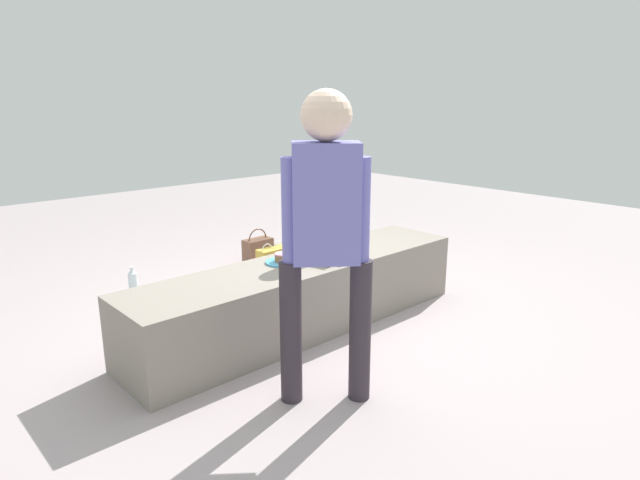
{
  "coord_description": "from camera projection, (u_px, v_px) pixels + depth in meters",
  "views": [
    {
      "loc": [
        -2.18,
        -2.54,
        1.49
      ],
      "look_at": [
        -0.19,
        -0.36,
        0.71
      ],
      "focal_mm": 30.3,
      "sensor_mm": 36.0,
      "label": 1
    }
  ],
  "objects": [
    {
      "name": "handbag_black_leather",
      "position": [
        269.0,
        289.0,
        3.96
      ],
      "size": [
        0.27,
        0.11,
        0.34
      ],
      "color": "black",
      "rests_on": "ground_plane"
    },
    {
      "name": "adult_standing",
      "position": [
        326.0,
        223.0,
        2.52
      ],
      "size": [
        0.37,
        0.34,
        1.53
      ],
      "color": "#2F2730",
      "rests_on": "ground_plane"
    },
    {
      "name": "concrete_ledge",
      "position": [
        304.0,
        295.0,
        3.55
      ],
      "size": [
        2.45,
        0.55,
        0.46
      ],
      "primitive_type": "cube",
      "color": "gray",
      "rests_on": "ground_plane"
    },
    {
      "name": "cake_box_white",
      "position": [
        183.0,
        321.0,
        3.54
      ],
      "size": [
        0.31,
        0.35,
        0.14
      ],
      "primitive_type": "cube",
      "rotation": [
        0.0,
        0.0,
        -0.13
      ],
      "color": "white",
      "rests_on": "ground_plane"
    },
    {
      "name": "gift_bag",
      "position": [
        273.0,
        266.0,
        4.39
      ],
      "size": [
        0.26,
        0.12,
        0.36
      ],
      "color": "gold",
      "rests_on": "ground_plane"
    },
    {
      "name": "party_cup_red",
      "position": [
        341.0,
        274.0,
        4.5
      ],
      "size": [
        0.08,
        0.08,
        0.12
      ],
      "primitive_type": "cylinder",
      "color": "red",
      "rests_on": "ground_plane"
    },
    {
      "name": "railing_post",
      "position": [
        325.0,
        213.0,
        5.09
      ],
      "size": [
        0.36,
        0.36,
        1.15
      ],
      "color": "black",
      "rests_on": "ground_plane"
    },
    {
      "name": "water_bottle_far_side",
      "position": [
        293.0,
        257.0,
        4.81
      ],
      "size": [
        0.07,
        0.07,
        0.24
      ],
      "color": "silver",
      "rests_on": "ground_plane"
    },
    {
      "name": "cake_plate",
      "position": [
        283.0,
        260.0,
        3.46
      ],
      "size": [
        0.22,
        0.22,
        0.07
      ],
      "color": "#4CA5D8",
      "rests_on": "concrete_ledge"
    },
    {
      "name": "ground_plane",
      "position": [
        304.0,
        327.0,
        3.61
      ],
      "size": [
        12.0,
        12.0,
        0.0
      ],
      "primitive_type": "plane",
      "color": "#A49597"
    },
    {
      "name": "handbag_brown_canvas",
      "position": [
        258.0,
        251.0,
        4.95
      ],
      "size": [
        0.27,
        0.14,
        0.33
      ],
      "color": "brown",
      "rests_on": "ground_plane"
    },
    {
      "name": "child_seated",
      "position": [
        317.0,
        227.0,
        3.52
      ],
      "size": [
        0.28,
        0.34,
        0.48
      ],
      "color": "#231945",
      "rests_on": "concrete_ledge"
    },
    {
      "name": "water_bottle_near_gift",
      "position": [
        133.0,
        283.0,
        4.13
      ],
      "size": [
        0.07,
        0.07,
        0.24
      ],
      "color": "silver",
      "rests_on": "ground_plane"
    }
  ]
}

